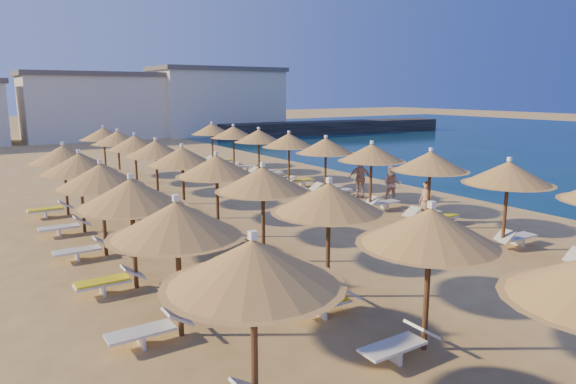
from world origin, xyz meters
TOP-DOWN VIEW (x-y plane):
  - ground at (0.00, 0.00)m, footprint 220.00×220.00m
  - jetty at (28.91, 38.83)m, footprint 30.26×7.62m
  - hotel_blocks at (2.28, 46.60)m, footprint 46.35×9.74m
  - parasol_row_east at (3.82, 3.74)m, footprint 2.99×36.48m
  - parasol_row_west at (-3.64, 3.74)m, footprint 2.99×36.48m
  - parasol_row_inland at (-7.68, 2.07)m, footprint 2.99×19.74m
  - loungers at (-1.15, 3.45)m, footprint 14.72×34.94m
  - beachgoer_b at (5.98, 4.63)m, footprint 1.07×1.10m
  - beachgoer_a at (4.43, 1.07)m, footprint 0.43×0.64m
  - beachgoer_c at (5.47, 6.38)m, footprint 1.05×1.19m

SIDE VIEW (x-z plane):
  - ground at x=0.00m, z-range 0.00..0.00m
  - loungers at x=-1.15m, z-range 0.01..0.67m
  - jetty at x=28.91m, z-range 0.00..1.50m
  - beachgoer_a at x=4.43m, z-range 0.00..1.71m
  - beachgoer_b at x=5.98m, z-range 0.00..1.79m
  - beachgoer_c at x=5.47m, z-range 0.00..1.93m
  - parasol_row_inland at x=-7.68m, z-range 1.02..4.20m
  - parasol_row_east at x=3.82m, z-range 1.02..4.20m
  - parasol_row_west at x=-3.64m, z-range 1.02..4.20m
  - hotel_blocks at x=2.28m, z-range -0.35..7.75m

